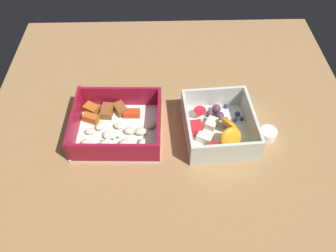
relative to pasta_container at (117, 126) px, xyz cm
name	(u,v)px	position (x,y,z in cm)	size (l,w,h in cm)	color
table_surface	(173,132)	(11.56, 0.37, -2.70)	(80.00, 80.00, 2.00)	#9E7547
pasta_container	(117,126)	(0.00, 0.00, 0.00)	(18.17, 15.94, 5.53)	white
fruit_bowl	(218,127)	(20.80, -0.95, 0.25)	(14.67, 16.04, 5.64)	silver
paper_cup_liner	(268,134)	(30.94, -2.35, -0.68)	(3.44, 3.44, 2.04)	white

